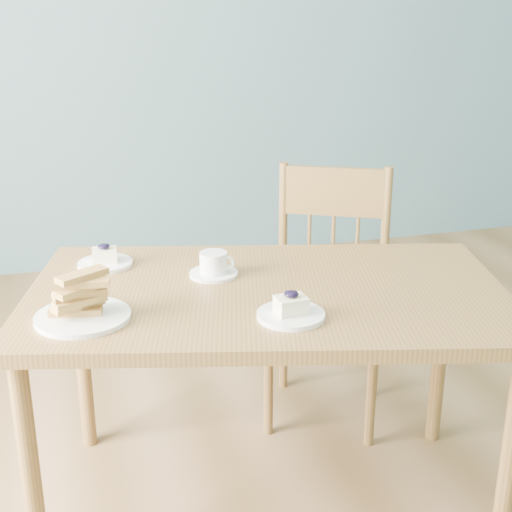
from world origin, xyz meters
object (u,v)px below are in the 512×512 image
biscotti_plate (82,304)px  dining_chair (328,294)px  cheesecake_plate_far (105,260)px  coffee_cup (214,266)px  cheesecake_plate_near (291,311)px  dining_table (267,312)px

biscotti_plate → dining_chair: bearing=30.7°
cheesecake_plate_far → dining_chair: bearing=10.3°
dining_chair → coffee_cup: 0.65m
cheesecake_plate_near → coffee_cup: 0.37m
dining_chair → cheesecake_plate_near: 0.81m
dining_chair → coffee_cup: dining_chair is taller
dining_table → coffee_cup: (-0.12, 0.14, 0.10)m
coffee_cup → biscotti_plate: bearing=-127.2°
dining_chair → cheesecake_plate_far: (-0.80, -0.15, 0.27)m
coffee_cup → cheesecake_plate_far: bearing=174.7°
dining_chair → biscotti_plate: dining_chair is taller
cheesecake_plate_far → biscotti_plate: 0.40m
cheesecake_plate_near → cheesecake_plate_far: cheesecake_plate_near is taller
coffee_cup → cheesecake_plate_near: bearing=-46.1°
dining_chair → cheesecake_plate_near: dining_chair is taller
dining_chair → biscotti_plate: bearing=-121.8°
dining_chair → cheesecake_plate_near: bearing=-92.0°
dining_table → cheesecake_plate_far: (-0.42, 0.32, 0.09)m
coffee_cup → dining_table: bearing=-25.4°
dining_chair → coffee_cup: bearing=-119.9°
biscotti_plate → cheesecake_plate_near: bearing=-15.1°
cheesecake_plate_far → dining_table: bearing=-37.0°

